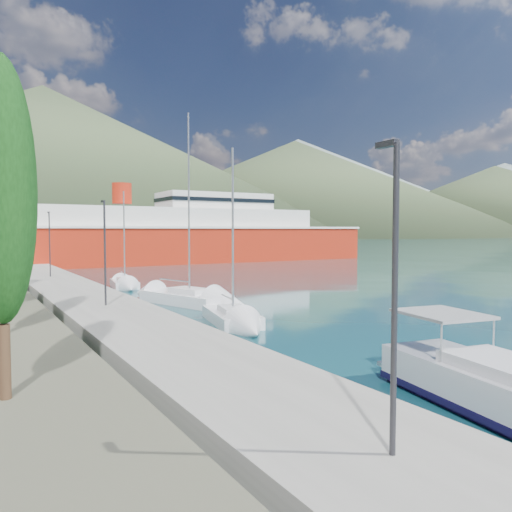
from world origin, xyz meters
TOP-DOWN VIEW (x-y plane):
  - ground at (0.00, 120.00)m, footprint 1400.00×1400.00m
  - quay at (-9.00, 26.00)m, footprint 5.00×88.00m
  - hills_far at (138.59, 618.73)m, footprint 1480.00×900.00m
  - hills_near at (98.04, 372.50)m, footprint 1010.00×520.00m
  - lamp_posts at (-9.00, 15.38)m, footprint 0.15×43.58m
  - sailboat_near at (-3.65, 9.44)m, footprint 3.66×7.56m
  - sailboat_mid at (-2.02, 16.82)m, footprint 5.43×10.12m
  - sailboat_far at (-3.78, 29.70)m, footprint 2.93×6.62m
  - ferry at (14.11, 62.03)m, footprint 64.72×13.78m

SIDE VIEW (x-z plane):
  - ground at x=0.00m, z-range 0.00..0.00m
  - sailboat_far at x=-3.78m, z-range -4.43..4.97m
  - sailboat_near at x=-3.65m, z-range -4.93..5.50m
  - sailboat_mid at x=-2.02m, z-range -6.72..7.39m
  - quay at x=-9.00m, z-range 0.00..0.80m
  - ferry at x=14.11m, z-range -2.51..10.34m
  - lamp_posts at x=-9.00m, z-range 1.05..7.11m
  - hills_near at x=98.04m, z-range -8.32..106.68m
  - hills_far at x=138.59m, z-range -12.61..167.39m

